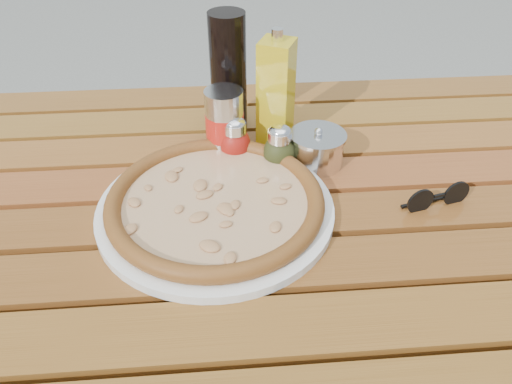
{
  "coord_description": "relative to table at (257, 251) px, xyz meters",
  "views": [
    {
      "loc": [
        -0.05,
        -0.57,
        1.25
      ],
      "look_at": [
        0.0,
        0.02,
        0.78
      ],
      "focal_mm": 35.0,
      "sensor_mm": 36.0,
      "label": 1
    }
  ],
  "objects": [
    {
      "name": "table",
      "position": [
        0.0,
        0.0,
        0.0
      ],
      "size": [
        1.4,
        0.9,
        0.75
      ],
      "color": "#38220C",
      "rests_on": "ground"
    },
    {
      "name": "plate",
      "position": [
        -0.06,
        0.01,
        0.08
      ],
      "size": [
        0.41,
        0.41,
        0.01
      ],
      "primitive_type": "cylinder",
      "rotation": [
        0.0,
        0.0,
        0.15
      ],
      "color": "white",
      "rests_on": "table"
    },
    {
      "name": "pizza",
      "position": [
        -0.06,
        0.01,
        0.1
      ],
      "size": [
        0.36,
        0.36,
        0.03
      ],
      "rotation": [
        0.0,
        0.0,
        -0.11
      ],
      "color": "beige",
      "rests_on": "plate"
    },
    {
      "name": "pepper_shaker",
      "position": [
        -0.03,
        0.16,
        0.11
      ],
      "size": [
        0.07,
        0.07,
        0.08
      ],
      "rotation": [
        0.0,
        0.0,
        0.31
      ],
      "color": "#B31D14",
      "rests_on": "table"
    },
    {
      "name": "oregano_shaker",
      "position": [
        0.05,
        0.13,
        0.11
      ],
      "size": [
        0.07,
        0.07,
        0.08
      ],
      "rotation": [
        0.0,
        0.0,
        -0.32
      ],
      "color": "#373C18",
      "rests_on": "table"
    },
    {
      "name": "dark_bottle",
      "position": [
        -0.03,
        0.27,
        0.19
      ],
      "size": [
        0.09,
        0.09,
        0.22
      ],
      "primitive_type": "cylinder",
      "rotation": [
        0.0,
        0.0,
        0.4
      ],
      "color": "black",
      "rests_on": "table"
    },
    {
      "name": "soda_can",
      "position": [
        -0.04,
        0.18,
        0.13
      ],
      "size": [
        0.09,
        0.09,
        0.12
      ],
      "rotation": [
        0.0,
        0.0,
        -0.34
      ],
      "color": "silver",
      "rests_on": "table"
    },
    {
      "name": "olive_oil_cruet",
      "position": [
        0.05,
        0.21,
        0.17
      ],
      "size": [
        0.07,
        0.07,
        0.21
      ],
      "rotation": [
        0.0,
        0.0,
        -0.43
      ],
      "color": "gold",
      "rests_on": "table"
    },
    {
      "name": "parmesan_tin",
      "position": [
        0.11,
        0.13,
        0.11
      ],
      "size": [
        0.12,
        0.12,
        0.07
      ],
      "rotation": [
        0.0,
        0.0,
        0.24
      ],
      "color": "silver",
      "rests_on": "table"
    },
    {
      "name": "sunglasses",
      "position": [
        0.28,
        0.0,
        0.09
      ],
      "size": [
        0.11,
        0.05,
        0.04
      ],
      "rotation": [
        0.0,
        0.0,
        0.23
      ],
      "color": "black",
      "rests_on": "table"
    }
  ]
}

